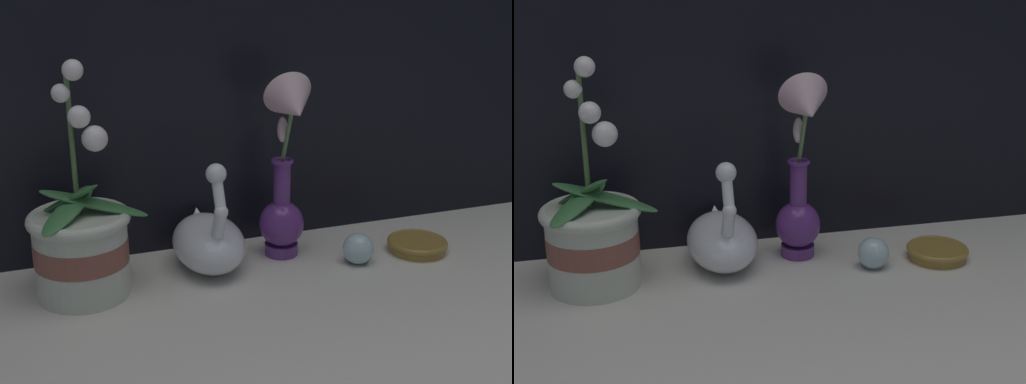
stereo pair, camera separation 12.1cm
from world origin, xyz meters
TOP-DOWN VIEW (x-y plane):
  - ground_plane at (0.00, 0.00)m, footprint 2.80×2.80m
  - orchid_potted_plant at (-0.30, 0.09)m, footprint 0.19×0.17m
  - swan_figurine at (-0.09, 0.13)m, footprint 0.12×0.20m
  - blue_vase at (0.05, 0.12)m, footprint 0.08×0.13m
  - glass_sphere at (0.16, 0.05)m, footprint 0.05×0.05m
  - amber_dish at (0.29, 0.06)m, footprint 0.11×0.11m

SIDE VIEW (x-z plane):
  - ground_plane at x=0.00m, z-range 0.00..0.00m
  - amber_dish at x=0.29m, z-range 0.00..0.02m
  - glass_sphere at x=0.16m, z-range 0.00..0.05m
  - swan_figurine at x=-0.09m, z-range -0.05..0.15m
  - orchid_potted_plant at x=-0.30m, z-range -0.10..0.28m
  - blue_vase at x=0.05m, z-range -0.02..0.32m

